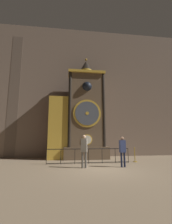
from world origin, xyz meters
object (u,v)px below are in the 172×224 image
at_px(visitor_near, 84,148).
at_px(visitor_far, 123,149).
at_px(clock_tower, 80,115).
at_px(stanchion_post, 135,157).

bearing_deg(visitor_near, visitor_far, 14.76).
bearing_deg(clock_tower, visitor_far, -58.34).
xyz_separation_m(visitor_far, stanchion_post, (1.46, 1.61, -0.73)).
distance_m(clock_tower, visitor_far, 4.82).
bearing_deg(stanchion_post, visitor_far, -132.19).
xyz_separation_m(visitor_near, visitor_far, (2.26, -0.04, -0.05)).
relative_size(visitor_near, stanchion_post, 1.85).
distance_m(clock_tower, stanchion_post, 5.19).
height_order(visitor_far, stanchion_post, visitor_far).
xyz_separation_m(clock_tower, stanchion_post, (3.65, -1.94, -3.14)).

